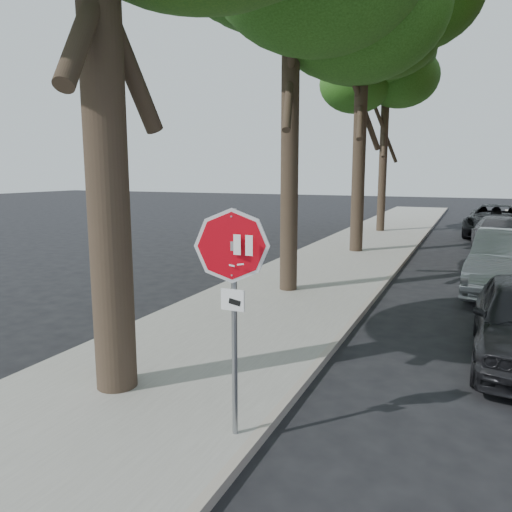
{
  "coord_description": "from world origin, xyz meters",
  "views": [
    {
      "loc": [
        1.67,
        -4.8,
        3.11
      ],
      "look_at": [
        -0.84,
        0.92,
        2.05
      ],
      "focal_mm": 35.0,
      "sensor_mm": 36.0,
      "label": 1
    }
  ],
  "objects": [
    {
      "name": "tree_mid_b",
      "position": [
        -2.42,
        14.12,
        8.0
      ],
      "size": [
        5.88,
        5.46,
        10.36
      ],
      "color": "black",
      "rests_on": "sidewalk_left"
    },
    {
      "name": "car_d",
      "position": [
        2.6,
        21.72,
        0.76
      ],
      "size": [
        2.96,
        5.69,
        1.53
      ],
      "primitive_type": "imported",
      "rotation": [
        0.0,
        0.0,
        -0.08
      ],
      "color": "black",
      "rests_on": "ground"
    },
    {
      "name": "tree_far",
      "position": [
        -2.72,
        21.11,
        7.21
      ],
      "size": [
        5.29,
        4.91,
        9.33
      ],
      "color": "black",
      "rests_on": "sidewalk_left"
    },
    {
      "name": "stop_sign",
      "position": [
        -0.7,
        -0.03,
        1.95
      ],
      "size": [
        0.76,
        0.34,
        2.61
      ],
      "color": "gray",
      "rests_on": "sidewalk_left"
    },
    {
      "name": "sidewalk_left",
      "position": [
        -2.5,
        12.0,
        0.06
      ],
      "size": [
        4.0,
        55.0,
        0.12
      ],
      "primitive_type": "cube",
      "color": "gray",
      "rests_on": "ground"
    },
    {
      "name": "ground",
      "position": [
        0.0,
        0.0,
        0.0
      ],
      "size": [
        120.0,
        120.0,
        0.0
      ],
      "primitive_type": "plane",
      "color": "black",
      "rests_on": "ground"
    },
    {
      "name": "car_c",
      "position": [
        2.6,
        16.31,
        0.69
      ],
      "size": [
        2.11,
        4.8,
        1.37
      ],
      "primitive_type": "imported",
      "rotation": [
        0.0,
        0.0,
        0.04
      ],
      "color": "#444347",
      "rests_on": "ground"
    },
    {
      "name": "car_b",
      "position": [
        2.6,
        9.33,
        0.8
      ],
      "size": [
        2.27,
        5.04,
        1.61
      ],
      "primitive_type": "imported",
      "rotation": [
        0.0,
        0.0,
        -0.12
      ],
      "color": "gray",
      "rests_on": "ground"
    },
    {
      "name": "curb_left",
      "position": [
        -0.45,
        12.0,
        0.07
      ],
      "size": [
        0.12,
        55.0,
        0.13
      ],
      "primitive_type": "cube",
      "color": "#9E9384",
      "rests_on": "ground"
    }
  ]
}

